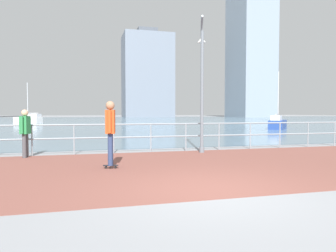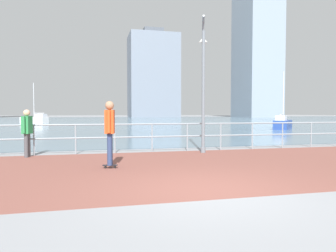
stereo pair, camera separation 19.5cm
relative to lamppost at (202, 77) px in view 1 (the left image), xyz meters
name	(u,v)px [view 1 (the left image)]	position (x,y,z in m)	size (l,w,h in m)	color
ground	(104,123)	(-1.89, 34.42, -2.84)	(220.00, 220.00, 0.00)	gray
brick_paving	(174,167)	(-1.89, -2.87, -2.83)	(28.00, 6.62, 0.01)	brown
harbor_water	(101,121)	(-1.89, 45.44, -2.83)	(180.00, 88.00, 0.00)	slate
waterfront_railing	(151,132)	(-1.89, 0.44, -2.08)	(25.25, 0.06, 1.10)	#8C99A3
lamppost	(202,77)	(0.00, 0.00, 0.00)	(0.45, 0.79, 5.13)	slate
skateboarder	(110,128)	(-3.62, -2.66, -1.73)	(0.41, 0.56, 1.82)	black
bystander	(25,129)	(-6.24, 0.09, -1.89)	(0.32, 0.55, 1.61)	#4C4C51
sailboat_yellow	(29,120)	(-11.85, 33.91, -2.31)	(3.91, 3.19, 5.49)	white
sailboat_gray	(278,123)	(12.55, 13.72, -2.34)	(3.33, 3.54, 5.22)	#284799
tower_beige	(251,46)	(43.67, 74.23, 18.76)	(10.33, 13.64, 44.85)	#8493A3
tower_steel	(147,76)	(14.19, 85.98, 10.17)	(15.13, 11.67, 27.68)	slate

